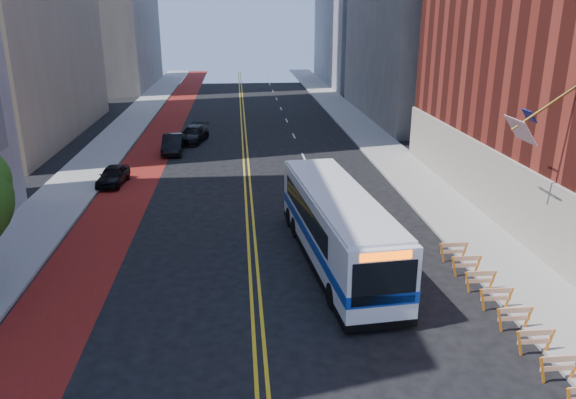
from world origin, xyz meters
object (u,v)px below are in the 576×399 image
(car_a, at_px, (113,175))
(car_b, at_px, (173,144))
(car_c, at_px, (193,134))
(transit_bus, at_px, (337,226))

(car_a, relative_size, car_b, 0.83)
(car_a, height_order, car_b, car_b)
(car_a, relative_size, car_c, 0.79)
(car_b, height_order, car_c, car_b)
(car_b, bearing_deg, car_a, -111.22)
(transit_bus, height_order, car_a, transit_bus)
(transit_bus, relative_size, car_c, 2.67)
(car_a, xyz_separation_m, car_b, (3.19, 8.94, 0.11))
(car_a, distance_m, car_b, 9.49)
(transit_bus, relative_size, car_a, 3.37)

